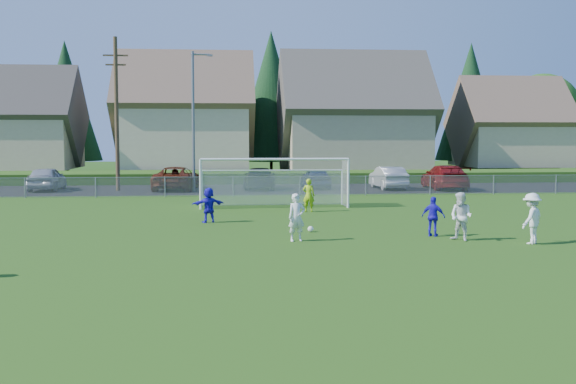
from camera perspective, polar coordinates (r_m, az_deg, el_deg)
The scene contains 22 objects.
ground at distance 18.48m, azimuth 2.27°, elevation -6.37°, with size 160.00×160.00×0.00m, color #193D0C.
asphalt_lot at distance 45.68m, azimuth -2.22°, elevation 0.26°, with size 60.00×60.00×0.00m, color black.
grass_embankment at distance 53.13m, azimuth -2.65°, elevation 1.31°, with size 70.00×6.00×0.80m, color #1E420F.
soccer_ball at distance 25.15m, azimuth 1.92°, elevation -3.15°, with size 0.22×0.22×0.22m, color white.
player_white_a at distance 22.86m, azimuth 0.74°, elevation -2.17°, with size 0.59×0.39×1.62m, color white.
player_white_b at distance 23.70m, azimuth 14.45°, elevation -2.04°, with size 0.80×0.63×1.66m, color white.
player_white_c at distance 23.71m, azimuth 19.94°, elevation -2.12°, with size 1.09×0.63×1.69m, color white.
player_blue_a at distance 24.54m, azimuth 12.21°, elevation -2.04°, with size 0.83×0.35×1.42m, color #2215CD.
player_blue_b at distance 28.04m, azimuth -6.73°, elevation -1.10°, with size 1.35×0.43×1.45m, color #2215CD.
goalkeeper at distance 31.84m, azimuth 1.76°, elevation -0.27°, with size 0.57×0.38×1.57m, color #9AC417.
car_a at distance 47.26m, azimuth -19.75°, elevation 1.08°, with size 1.86×4.62×1.57m, color #A1A4A9.
car_c at distance 45.69m, azimuth -9.42°, elevation 1.16°, with size 2.56×5.55×1.54m, color #5E1E0A.
car_d at distance 45.53m, azimuth -2.40°, elevation 1.16°, with size 2.05×5.04×1.46m, color black.
car_e at distance 46.21m, azimuth 2.38°, elevation 1.18°, with size 1.67×4.14×1.41m, color #141A49.
car_f at distance 46.34m, azimuth 8.47°, elevation 1.20°, with size 1.60×4.59×1.51m, color #B0B0B0.
car_g at distance 46.78m, azimuth 13.12°, elevation 1.24°, with size 2.29×5.64×1.64m, color maroon.
soccer_goal at distance 34.17m, azimuth -1.23°, elevation 1.48°, with size 7.42×1.90×2.50m.
chainlink_fence at distance 40.16m, azimuth -1.81°, elevation 0.53°, with size 52.06×0.06×1.20m.
streetlight at distance 44.05m, azimuth -7.96°, elevation 6.34°, with size 1.38×0.18×9.00m.
utility_pole at distance 45.57m, azimuth -14.31°, elevation 6.57°, with size 1.60×0.26×10.00m.
houses_row at distance 60.72m, azimuth -1.11°, elevation 8.28°, with size 53.90×11.45×13.27m.
tree_row at distance 66.89m, azimuth -2.30°, elevation 7.58°, with size 65.98×12.36×13.80m.
Camera 1 is at (-2.37, -17.98, 3.55)m, focal length 42.00 mm.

